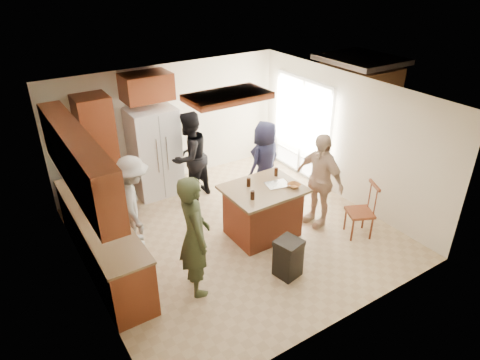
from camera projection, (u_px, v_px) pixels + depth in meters
room_shell at (350, 115)px, 10.50m from camera, size 8.00×5.20×5.00m
person_front_left at (195, 236)px, 5.93m from camera, size 0.63×0.77×1.86m
person_behind_left at (190, 157)px, 8.28m from camera, size 1.02×0.84×1.81m
person_behind_right at (265, 161)px, 8.33m from camera, size 0.90×0.71×1.62m
person_side_right at (319, 180)px, 7.51m from camera, size 0.63×1.07×1.74m
person_counter at (134, 202)px, 6.99m from camera, size 0.73×1.12×1.60m
left_cabinetry at (94, 214)px, 6.38m from camera, size 0.64×3.00×2.30m
back_wall_units at (111, 137)px, 7.94m from camera, size 1.80×0.60×2.45m
refrigerator at (155, 152)px, 8.49m from camera, size 0.90×0.76×1.80m
kitchen_island at (263, 211)px, 7.36m from camera, size 1.28×1.03×0.93m
island_items at (277, 184)px, 7.17m from camera, size 0.97×0.64×0.15m
trash_bin at (288, 258)px, 6.48m from camera, size 0.44×0.44×0.63m
spindle_chair at (361, 212)px, 7.36m from camera, size 0.56×0.56×0.99m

